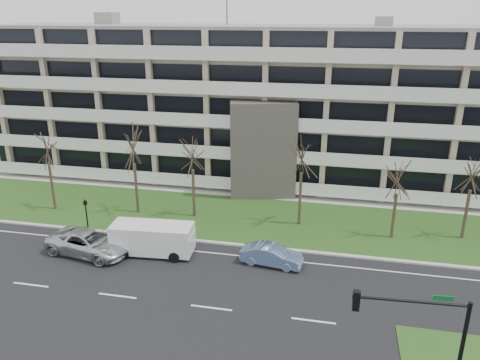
% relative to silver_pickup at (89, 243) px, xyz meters
% --- Properties ---
extents(ground, '(160.00, 160.00, 0.00)m').
position_rel_silver_pickup_xyz_m(ground, '(10.35, -4.61, -0.86)').
color(ground, black).
rests_on(ground, ground).
extents(grass_verge, '(90.00, 10.00, 0.06)m').
position_rel_silver_pickup_xyz_m(grass_verge, '(10.35, 8.39, -0.83)').
color(grass_verge, '#1E4717').
rests_on(grass_verge, ground).
extents(curb, '(90.00, 0.35, 0.12)m').
position_rel_silver_pickup_xyz_m(curb, '(10.35, 3.39, -0.80)').
color(curb, '#B2B2AD').
rests_on(curb, ground).
extents(sidewalk, '(90.00, 2.00, 0.08)m').
position_rel_silver_pickup_xyz_m(sidewalk, '(10.35, 13.89, -0.82)').
color(sidewalk, '#B2B2AD').
rests_on(sidewalk, ground).
extents(lane_edge_line, '(90.00, 0.12, 0.01)m').
position_rel_silver_pickup_xyz_m(lane_edge_line, '(10.35, 1.89, -0.86)').
color(lane_edge_line, white).
rests_on(lane_edge_line, ground).
extents(apartment_building, '(60.50, 15.10, 18.75)m').
position_rel_silver_pickup_xyz_m(apartment_building, '(10.35, 20.71, 6.75)').
color(apartment_building, '#B9AA90').
rests_on(apartment_building, ground).
extents(silver_pickup, '(6.58, 3.80, 1.72)m').
position_rel_silver_pickup_xyz_m(silver_pickup, '(0.00, 0.00, 0.00)').
color(silver_pickup, silver).
rests_on(silver_pickup, ground).
extents(blue_sedan, '(4.41, 1.98, 1.41)m').
position_rel_silver_pickup_xyz_m(blue_sedan, '(13.10, 1.18, -0.16)').
color(blue_sedan, '#80A5DE').
rests_on(blue_sedan, ground).
extents(white_van, '(5.97, 2.75, 2.26)m').
position_rel_silver_pickup_xyz_m(white_van, '(4.57, 0.99, 0.49)').
color(white_van, white).
rests_on(white_van, ground).
extents(traffic_signal, '(4.84, 0.58, 5.61)m').
position_rel_silver_pickup_xyz_m(traffic_signal, '(21.11, -9.59, 2.77)').
color(traffic_signal, black).
rests_on(traffic_signal, ground).
extents(pedestrian_signal, '(0.32, 0.29, 2.79)m').
position_rel_silver_pickup_xyz_m(pedestrian_signal, '(-1.90, 3.18, 0.91)').
color(pedestrian_signal, black).
rests_on(pedestrian_signal, ground).
extents(tree_1, '(3.90, 3.90, 7.80)m').
position_rel_silver_pickup_xyz_m(tree_1, '(-7.09, 6.75, 5.20)').
color(tree_1, '#382B21').
rests_on(tree_1, ground).
extents(tree_2, '(4.01, 4.01, 8.02)m').
position_rel_silver_pickup_xyz_m(tree_2, '(0.42, 7.59, 5.38)').
color(tree_2, '#382B21').
rests_on(tree_2, ground).
extents(tree_3, '(3.78, 3.78, 7.55)m').
position_rel_silver_pickup_xyz_m(tree_3, '(5.45, 7.86, 5.01)').
color(tree_3, '#382B21').
rests_on(tree_3, ground).
extents(tree_4, '(4.03, 4.03, 8.05)m').
position_rel_silver_pickup_xyz_m(tree_4, '(14.37, 8.06, 5.40)').
color(tree_4, '#382B21').
rests_on(tree_4, ground).
extents(tree_5, '(3.25, 3.25, 6.50)m').
position_rel_silver_pickup_xyz_m(tree_5, '(21.61, 7.14, 4.19)').
color(tree_5, '#382B21').
rests_on(tree_5, ground).
extents(tree_6, '(3.57, 3.57, 7.15)m').
position_rel_silver_pickup_xyz_m(tree_6, '(26.93, 8.15, 4.69)').
color(tree_6, '#382B21').
rests_on(tree_6, ground).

